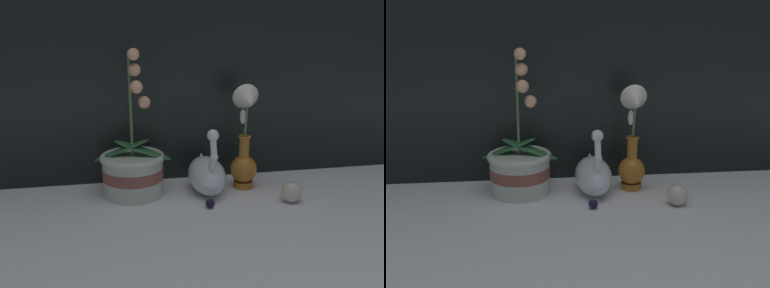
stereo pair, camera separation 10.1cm
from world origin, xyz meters
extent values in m
plane|color=white|center=(0.00, 0.00, 0.00)|extent=(2.80, 2.80, 0.00)
cylinder|color=beige|center=(-0.20, 0.19, 0.06)|extent=(0.18, 0.18, 0.12)
cylinder|color=brown|center=(-0.20, 0.19, 0.07)|extent=(0.18, 0.18, 0.03)
torus|color=beige|center=(-0.20, 0.19, 0.11)|extent=(0.19, 0.19, 0.02)
cylinder|color=#4C6B3D|center=(-0.20, 0.19, 0.27)|extent=(0.01, 0.03, 0.29)
ellipsoid|color=#2D6038|center=(-0.17, 0.18, 0.14)|extent=(0.18, 0.09, 0.07)
ellipsoid|color=#2D6038|center=(-0.23, 0.19, 0.14)|extent=(0.17, 0.07, 0.07)
sphere|color=#E5A87F|center=(-0.19, 0.18, 0.41)|extent=(0.03, 0.03, 0.03)
sphere|color=#E5A87F|center=(-0.19, 0.19, 0.37)|extent=(0.04, 0.04, 0.04)
sphere|color=#E5A87F|center=(-0.19, 0.16, 0.33)|extent=(0.04, 0.04, 0.04)
sphere|color=#E5A87F|center=(-0.16, 0.16, 0.28)|extent=(0.03, 0.03, 0.03)
ellipsoid|color=white|center=(0.02, 0.16, 0.05)|extent=(0.11, 0.19, 0.11)
cone|color=white|center=(0.02, 0.23, 0.07)|extent=(0.05, 0.07, 0.08)
cylinder|color=white|center=(0.02, 0.09, 0.11)|extent=(0.02, 0.05, 0.07)
sphere|color=white|center=(0.02, 0.07, 0.14)|extent=(0.02, 0.02, 0.02)
cylinder|color=white|center=(0.02, 0.08, 0.17)|extent=(0.02, 0.03, 0.06)
sphere|color=white|center=(0.02, 0.09, 0.20)|extent=(0.03, 0.03, 0.03)
cylinder|color=#B26B23|center=(0.14, 0.18, 0.01)|extent=(0.06, 0.06, 0.02)
ellipsoid|color=#B26B23|center=(0.14, 0.18, 0.06)|extent=(0.08, 0.08, 0.09)
cylinder|color=#B26B23|center=(0.14, 0.18, 0.13)|extent=(0.03, 0.03, 0.06)
torus|color=#B26B23|center=(0.14, 0.18, 0.16)|extent=(0.04, 0.04, 0.01)
cylinder|color=#567A47|center=(0.14, 0.17, 0.21)|extent=(0.01, 0.02, 0.10)
cone|color=white|center=(0.14, 0.16, 0.28)|extent=(0.08, 0.08, 0.09)
ellipsoid|color=white|center=(0.13, 0.18, 0.23)|extent=(0.02, 0.02, 0.04)
sphere|color=beige|center=(0.24, 0.04, 0.03)|extent=(0.06, 0.06, 0.06)
sphere|color=#191433|center=(0.00, 0.04, 0.01)|extent=(0.03, 0.03, 0.03)
camera|label=1|loc=(-0.26, -1.08, 0.51)|focal=42.00mm
camera|label=2|loc=(-0.16, -1.09, 0.51)|focal=42.00mm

